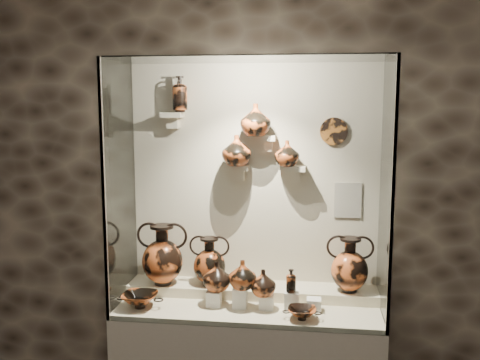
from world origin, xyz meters
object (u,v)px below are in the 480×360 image
amphora_mid (210,261)px  kylix_right (302,312)px  lekythos_tall (180,92)px  jug_a (217,276)px  ovoid_vase_a (237,150)px  amphora_left (162,254)px  jug_c (263,283)px  kylix_left (140,299)px  jug_b (243,275)px  ovoid_vase_c (287,153)px  amphora_right (350,264)px  lekythos_small (291,279)px  ovoid_vase_b (256,120)px

amphora_mid → kylix_right: 0.75m
kylix_right → lekythos_tall: bearing=134.8°
jug_a → ovoid_vase_a: size_ratio=0.94×
amphora_left → ovoid_vase_a: bearing=-10.0°
jug_c → kylix_left: size_ratio=0.59×
jug_b → ovoid_vase_c: size_ratio=1.09×
jug_c → ovoid_vase_c: size_ratio=1.00×
kylix_right → ovoid_vase_a: 1.12m
amphora_mid → amphora_right: 0.94m
amphora_mid → lekythos_tall: 1.16m
lekythos_small → ovoid_vase_a: bearing=126.8°
amphora_mid → ovoid_vase_b: (0.31, 0.03, 0.96)m
jug_b → kylix_left: bearing=169.8°
ovoid_vase_a → ovoid_vase_b: bearing=19.4°
jug_c → kylix_left: 0.80m
amphora_left → ovoid_vase_c: (0.83, 0.09, 0.69)m
amphora_mid → lekythos_tall: bearing=148.7°
amphora_left → jug_a: (0.40, -0.16, -0.08)m
jug_c → amphora_mid: bearing=133.4°
amphora_left → ovoid_vase_a: 0.87m
jug_c → kylix_right: jug_c is taller
amphora_left → jug_c: bearing=-32.8°
jug_b → kylix_right: jug_b is taller
kylix_left → ovoid_vase_b: ovoid_vase_b is taller
lekythos_tall → ovoid_vase_b: lekythos_tall is taller
ovoid_vase_a → ovoid_vase_b: 0.24m
lekythos_tall → ovoid_vase_b: size_ratio=1.29×
kylix_right → amphora_mid: bearing=132.5°
kylix_right → ovoid_vase_b: 1.25m
kylix_left → jug_c: bearing=14.6°
ovoid_vase_a → amphora_right: bearing=17.1°
ovoid_vase_b → lekythos_small: bearing=-43.0°
jug_a → ovoid_vase_a: ovoid_vase_a is taller
amphora_mid → jug_c: amphora_mid is taller
amphora_left → kylix_left: bearing=-124.5°
amphora_left → jug_b: (0.57, -0.19, -0.06)m
jug_c → kylix_right: size_ratio=0.76×
kylix_right → ovoid_vase_c: 1.02m
amphora_mid → kylix_left: bearing=-155.2°
kylix_right → kylix_left: bearing=158.6°
amphora_right → jug_b: bearing=-164.1°
kylix_left → ovoid_vase_a: bearing=39.0°
kylix_left → ovoid_vase_b: size_ratio=1.39×
amphora_right → kylix_left: size_ratio=1.26×
lekythos_tall → ovoid_vase_c: 0.82m
ovoid_vase_c → lekythos_small: bearing=-98.9°
jug_a → ovoid_vase_b: (0.22, 0.22, 1.00)m
jug_c → kylix_left: bearing=168.9°
amphora_left → jug_b: 0.61m
amphora_mid → amphora_left: bearing=174.1°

